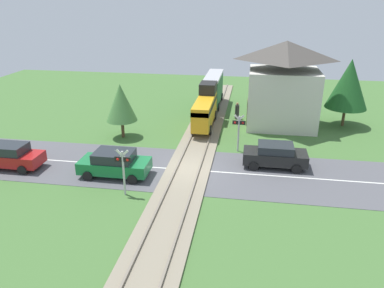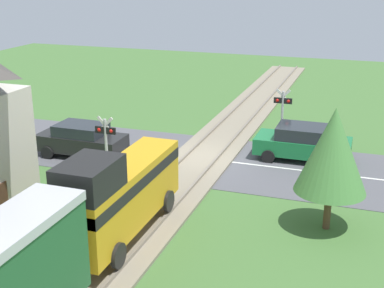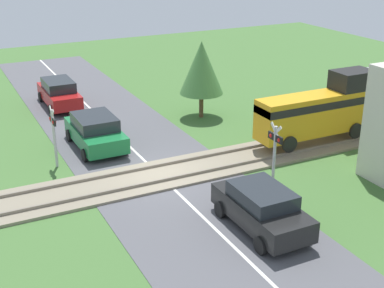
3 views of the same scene
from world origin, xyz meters
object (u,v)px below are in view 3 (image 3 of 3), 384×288
at_px(crossing_signal_west_approach, 53,129).
at_px(car_behind_queue, 59,93).
at_px(car_near_crossing, 95,131).
at_px(car_far_side, 261,208).
at_px(crossing_signal_east_approach, 275,147).
at_px(train, 371,98).

bearing_deg(crossing_signal_west_approach, car_behind_queue, 165.49).
relative_size(car_near_crossing, car_far_side, 1.05).
bearing_deg(crossing_signal_west_approach, car_near_crossing, 121.82).
height_order(crossing_signal_west_approach, crossing_signal_east_approach, same).
xyz_separation_m(train, crossing_signal_west_approach, (-2.95, -15.02, -0.09)).
bearing_deg(train, car_behind_queue, -131.67).
xyz_separation_m(car_far_side, crossing_signal_east_approach, (-2.46, 2.19, 0.95)).
distance_m(car_near_crossing, crossing_signal_east_approach, 8.90).
relative_size(car_near_crossing, crossing_signal_east_approach, 1.56).
height_order(car_behind_queue, crossing_signal_west_approach, crossing_signal_west_approach).
relative_size(car_far_side, crossing_signal_west_approach, 1.48).
bearing_deg(car_far_side, crossing_signal_west_approach, -148.76).
relative_size(car_near_crossing, crossing_signal_west_approach, 1.56).
bearing_deg(car_behind_queue, car_far_side, 9.71).
height_order(car_near_crossing, crossing_signal_west_approach, crossing_signal_west_approach).
relative_size(crossing_signal_west_approach, crossing_signal_east_approach, 1.00).
bearing_deg(crossing_signal_west_approach, train, 78.89).
bearing_deg(car_behind_queue, crossing_signal_west_approach, -14.51).
bearing_deg(car_far_side, crossing_signal_east_approach, 138.31).
xyz_separation_m(car_near_crossing, crossing_signal_west_approach, (1.36, -2.19, 0.93)).
xyz_separation_m(car_far_side, car_behind_queue, (-16.82, -2.88, 0.01)).
xyz_separation_m(car_far_side, crossing_signal_west_approach, (-8.36, -5.07, 0.95)).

